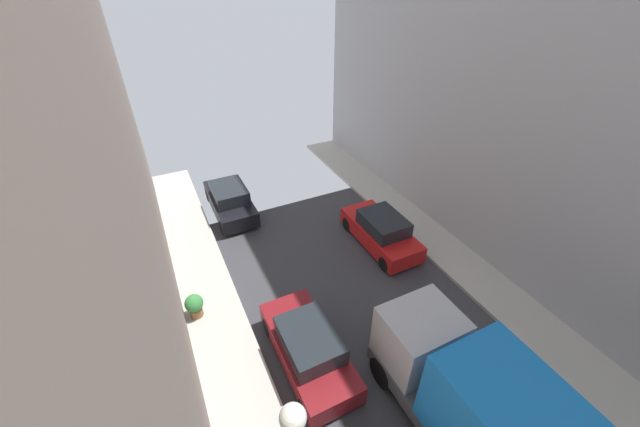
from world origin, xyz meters
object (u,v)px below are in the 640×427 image
parked_car_right_2 (381,231)px  potted_plant_1 (194,305)px  parked_car_left_3 (309,348)px  parked_car_left_4 (230,201)px  delivery_truck (490,421)px

parked_car_right_2 → potted_plant_1: size_ratio=4.48×
parked_car_left_3 → parked_car_right_2: size_ratio=1.00×
parked_car_left_3 → parked_car_left_4: size_ratio=1.00×
parked_car_left_3 → delivery_truck: delivery_truck is taller
parked_car_left_4 → potted_plant_1: parked_car_left_4 is taller
parked_car_left_4 → potted_plant_1: bearing=-115.4°
parked_car_left_3 → parked_car_left_4: 9.46m
parked_car_left_4 → parked_car_right_2: 7.68m
delivery_truck → parked_car_right_2: bearing=72.1°
delivery_truck → potted_plant_1: (-5.59, 7.75, -1.12)m
parked_car_left_3 → parked_car_right_2: bearing=36.5°
delivery_truck → parked_car_left_3: bearing=121.7°
parked_car_right_2 → delivery_truck: size_ratio=0.64×
parked_car_right_2 → parked_car_left_3: bearing=-143.5°
delivery_truck → potted_plant_1: size_ratio=7.03×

